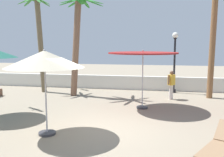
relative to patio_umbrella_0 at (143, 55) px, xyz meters
The scene contains 10 objects.
ground_plane 4.25m from the patio_umbrella_0, 112.36° to the right, with size 56.00×56.00×0.00m, color gray.
boundary_wall 5.35m from the patio_umbrella_0, 105.48° to the left, with size 25.20×0.30×0.88m, color silver.
patio_umbrella_0 is the anchor object (origin of this frame).
patio_umbrella_1 4.89m from the patio_umbrella_0, 124.73° to the right, with size 2.49×2.49×2.76m.
palm_tree_0 4.79m from the patio_umbrella_0, 40.61° to the left, with size 2.80×2.78×6.10m.
palm_tree_1 7.17m from the patio_umbrella_0, 155.59° to the left, with size 1.96×1.98×5.93m.
palm_tree_2 4.52m from the patio_umbrella_0, 149.42° to the left, with size 2.57×2.57×5.63m.
lamp_post_1 4.51m from the patio_umbrella_0, 69.28° to the left, with size 0.35×0.35×3.62m.
lounge_chair_0 5.84m from the patio_umbrella_0, 65.41° to the right, with size 1.39×1.92×0.84m.
guest_0 3.01m from the patio_umbrella_0, 58.33° to the left, with size 0.41×0.46×1.53m.
Camera 1 is at (2.13, -8.20, 2.92)m, focal length 40.73 mm.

